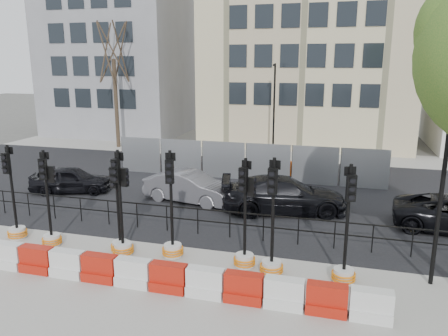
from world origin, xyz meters
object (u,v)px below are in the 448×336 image
(traffic_signal_a, at_px, (16,220))
(traffic_signal_h, at_px, (345,259))
(lamp_post_near, at_px, (444,174))
(traffic_signal_d, at_px, (122,231))
(car_c, at_px, (284,195))
(car_a, at_px, (71,180))

(traffic_signal_a, bearing_deg, traffic_signal_h, 0.19)
(lamp_post_near, xyz_separation_m, traffic_signal_d, (-9.26, -0.58, -2.39))
(traffic_signal_h, bearing_deg, car_c, 98.31)
(traffic_signal_h, xyz_separation_m, car_c, (-2.46, 5.55, 0.03))
(traffic_signal_h, bearing_deg, traffic_signal_a, 163.29)
(lamp_post_near, distance_m, traffic_signal_d, 9.59)
(car_a, distance_m, car_c, 10.18)
(traffic_signal_a, xyz_separation_m, car_c, (8.71, 5.33, 0.05))
(traffic_signal_h, relative_size, car_a, 0.86)
(car_a, bearing_deg, lamp_post_near, -127.00)
(traffic_signal_a, relative_size, car_a, 0.84)
(traffic_signal_d, bearing_deg, lamp_post_near, 11.52)
(traffic_signal_d, distance_m, traffic_signal_h, 6.89)
(lamp_post_near, height_order, traffic_signal_h, lamp_post_near)
(traffic_signal_d, height_order, traffic_signal_h, traffic_signal_d)
(lamp_post_near, xyz_separation_m, traffic_signal_a, (-13.54, -0.34, -2.52))
(traffic_signal_d, xyz_separation_m, car_a, (-5.75, 5.68, -0.20))
(lamp_post_near, bearing_deg, traffic_signal_h, -166.86)
(traffic_signal_a, distance_m, traffic_signal_d, 4.29)
(lamp_post_near, distance_m, traffic_signal_h, 3.50)
(traffic_signal_h, distance_m, car_c, 6.07)
(traffic_signal_d, xyz_separation_m, car_c, (4.43, 5.57, -0.08))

